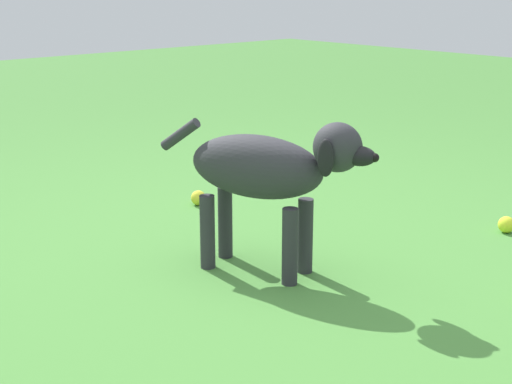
# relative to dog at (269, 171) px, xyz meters

# --- Properties ---
(ground) EXTENTS (14.00, 14.00, 0.00)m
(ground) POSITION_rel_dog_xyz_m (0.04, -0.02, -0.36)
(ground) COLOR #478438
(dog) EXTENTS (0.76, 0.36, 0.54)m
(dog) POSITION_rel_dog_xyz_m (0.00, 0.00, 0.00)
(dog) COLOR #2D2D33
(dog) RESTS_ON ground
(tennis_ball_0) EXTENTS (0.07, 0.07, 0.07)m
(tennis_ball_0) POSITION_rel_dog_xyz_m (-0.32, -0.98, -0.32)
(tennis_ball_0) COLOR #D2E32E
(tennis_ball_0) RESTS_ON ground
(tennis_ball_2) EXTENTS (0.07, 0.07, 0.07)m
(tennis_ball_2) POSITION_rel_dog_xyz_m (0.78, -0.31, -0.32)
(tennis_ball_2) COLOR yellow
(tennis_ball_2) RESTS_ON ground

